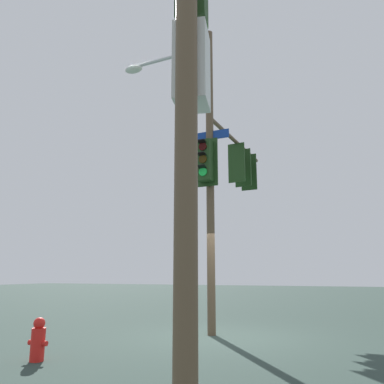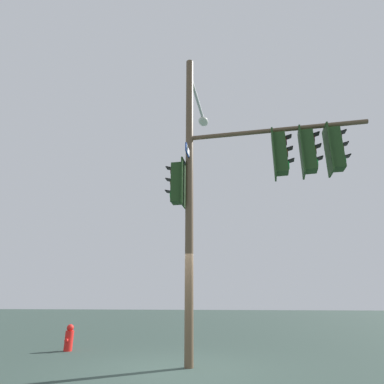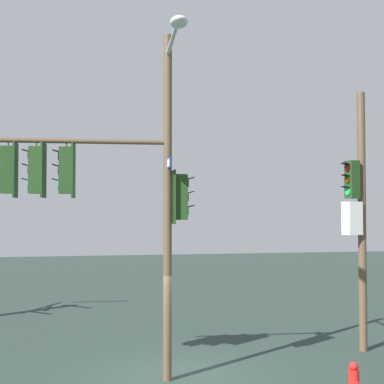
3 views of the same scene
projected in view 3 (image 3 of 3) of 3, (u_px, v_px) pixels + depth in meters
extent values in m
plane|color=#2A3933|center=(176.00, 376.00, 14.02)|extent=(80.00, 80.00, 0.00)
cylinder|color=brown|center=(168.00, 206.00, 13.81)|extent=(0.21, 0.21, 8.34)
cylinder|color=silver|center=(173.00, 38.00, 12.66)|extent=(2.58, 0.30, 0.10)
ellipsoid|color=silver|center=(179.00, 22.00, 11.38)|extent=(0.63, 0.41, 0.20)
cylinder|color=brown|center=(71.00, 141.00, 13.56)|extent=(0.48, 4.60, 0.12)
cube|color=#1E3D19|center=(66.00, 170.00, 13.53)|extent=(0.39, 0.34, 1.10)
cube|color=#1E3D19|center=(73.00, 170.00, 13.54)|extent=(0.56, 0.11, 1.30)
cylinder|color=#2F0403|center=(59.00, 156.00, 13.52)|extent=(0.22, 0.06, 0.22)
cube|color=black|center=(56.00, 151.00, 13.52)|extent=(0.23, 0.18, 0.06)
cylinder|color=#352504|center=(59.00, 170.00, 13.51)|extent=(0.22, 0.06, 0.22)
cube|color=black|center=(56.00, 165.00, 13.51)|extent=(0.23, 0.18, 0.06)
cylinder|color=#19D147|center=(59.00, 185.00, 13.50)|extent=(0.22, 0.06, 0.22)
cube|color=black|center=(56.00, 180.00, 13.50)|extent=(0.23, 0.18, 0.06)
cylinder|color=brown|center=(66.00, 144.00, 13.55)|extent=(0.04, 0.04, 0.15)
cube|color=#1E3D19|center=(36.00, 170.00, 13.44)|extent=(0.40, 0.35, 1.10)
cube|color=#1E3D19|center=(43.00, 170.00, 13.45)|extent=(0.56, 0.12, 1.30)
cylinder|color=#2F0403|center=(29.00, 156.00, 13.44)|extent=(0.22, 0.06, 0.22)
cube|color=black|center=(26.00, 151.00, 13.44)|extent=(0.23, 0.19, 0.06)
cylinder|color=#352504|center=(29.00, 170.00, 13.43)|extent=(0.22, 0.06, 0.22)
cube|color=black|center=(26.00, 165.00, 13.43)|extent=(0.23, 0.19, 0.06)
cylinder|color=#19D147|center=(29.00, 185.00, 13.42)|extent=(0.22, 0.06, 0.22)
cube|color=black|center=(26.00, 179.00, 13.42)|extent=(0.23, 0.19, 0.06)
cylinder|color=brown|center=(36.00, 144.00, 13.46)|extent=(0.04, 0.04, 0.15)
cube|color=#1E3D19|center=(8.00, 170.00, 13.36)|extent=(0.38, 0.33, 1.10)
cube|color=#1E3D19|center=(15.00, 170.00, 13.38)|extent=(0.56, 0.08, 1.30)
cylinder|color=#2F0403|center=(1.00, 155.00, 13.35)|extent=(0.22, 0.05, 0.22)
cylinder|color=#352504|center=(1.00, 170.00, 13.33)|extent=(0.22, 0.05, 0.22)
cylinder|color=#19D147|center=(0.00, 184.00, 13.32)|extent=(0.22, 0.05, 0.22)
cylinder|color=brown|center=(8.00, 143.00, 13.38)|extent=(0.04, 0.04, 0.15)
cube|color=#1E3D19|center=(181.00, 197.00, 13.85)|extent=(0.38, 0.32, 1.10)
cube|color=#1E3D19|center=(174.00, 197.00, 13.83)|extent=(0.56, 0.08, 1.30)
cylinder|color=#2F0403|center=(188.00, 183.00, 13.89)|extent=(0.22, 0.04, 0.22)
cube|color=black|center=(191.00, 178.00, 13.90)|extent=(0.22, 0.17, 0.06)
cylinder|color=#352504|center=(188.00, 197.00, 13.88)|extent=(0.22, 0.04, 0.22)
cube|color=black|center=(191.00, 192.00, 13.89)|extent=(0.22, 0.17, 0.06)
cylinder|color=#19D147|center=(188.00, 211.00, 13.87)|extent=(0.22, 0.04, 0.22)
cube|color=black|center=(191.00, 206.00, 13.88)|extent=(0.22, 0.17, 0.06)
cube|color=navy|center=(168.00, 164.00, 13.84)|extent=(1.10, 0.08, 0.24)
cube|color=white|center=(167.00, 164.00, 13.84)|extent=(1.00, 0.06, 0.18)
cylinder|color=brown|center=(362.00, 221.00, 16.72)|extent=(0.24, 0.24, 7.55)
cube|color=white|center=(352.00, 218.00, 16.59)|extent=(0.46, 0.54, 0.96)
cube|color=#1E3D19|center=(352.00, 180.00, 16.63)|extent=(0.41, 0.36, 1.10)
cylinder|color=#2F0403|center=(347.00, 168.00, 16.58)|extent=(0.22, 0.07, 0.22)
cube|color=black|center=(345.00, 164.00, 16.56)|extent=(0.23, 0.19, 0.06)
cylinder|color=#352504|center=(348.00, 179.00, 16.57)|extent=(0.22, 0.07, 0.22)
cube|color=black|center=(345.00, 175.00, 16.55)|extent=(0.23, 0.19, 0.06)
cylinder|color=#19D147|center=(348.00, 191.00, 16.56)|extent=(0.22, 0.07, 0.22)
cube|color=black|center=(345.00, 187.00, 16.54)|extent=(0.23, 0.19, 0.06)
cylinder|color=red|center=(354.00, 383.00, 12.56)|extent=(0.24, 0.24, 0.55)
sphere|color=red|center=(354.00, 366.00, 12.57)|extent=(0.20, 0.20, 0.20)
cylinder|color=red|center=(357.00, 383.00, 12.42)|extent=(0.10, 0.09, 0.09)
cylinder|color=red|center=(351.00, 380.00, 12.69)|extent=(0.10, 0.09, 0.09)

